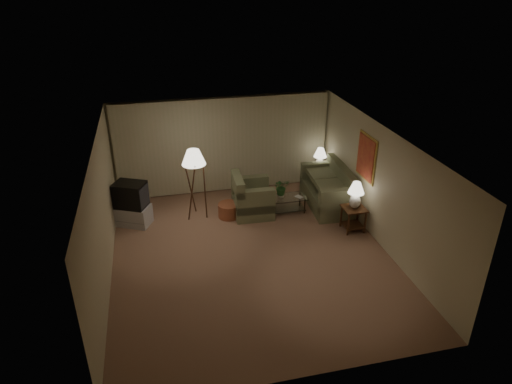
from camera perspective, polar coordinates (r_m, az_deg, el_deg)
ground at (r=10.28m, az=-0.63°, el=-7.83°), size 7.00×7.00×0.00m
room_shell at (r=10.77m, az=-2.31°, el=4.37°), size 6.04×7.02×2.72m
sofa at (r=12.27m, az=8.91°, el=0.20°), size 2.07×1.21×0.87m
armchair at (r=11.70m, az=-0.41°, el=-0.84°), size 1.11×1.06×0.86m
side_table_near at (r=11.25m, az=12.10°, el=-2.79°), size 0.53×0.53×0.60m
side_table_far at (r=13.22m, az=7.87°, el=2.04°), size 0.45×0.38×0.60m
table_lamp_near at (r=10.98m, az=12.38°, el=-0.11°), size 0.39×0.39×0.67m
table_lamp_far at (r=12.99m, az=8.02°, el=4.39°), size 0.37×0.37×0.63m
coffee_table at (r=11.90m, az=3.83°, el=-1.26°), size 1.01×0.55×0.41m
tv_cabinet at (r=11.71m, az=-15.11°, el=-2.80°), size 1.24×1.18×0.50m
crt_tv at (r=11.46m, az=-15.44°, el=-0.34°), size 1.14×1.09×0.63m
floor_lamp at (r=11.44m, az=-7.62°, el=1.17°), size 0.59×0.59×1.82m
ottoman at (r=11.69m, az=-3.42°, el=-2.29°), size 0.56×0.56×0.36m
vase at (r=11.76m, az=3.16°, el=-0.39°), size 0.20×0.20×0.16m
flowers at (r=11.63m, az=3.20°, el=0.91°), size 0.41×0.37×0.43m
book at (r=11.81m, az=5.15°, el=-0.71°), size 0.23×0.25×0.02m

